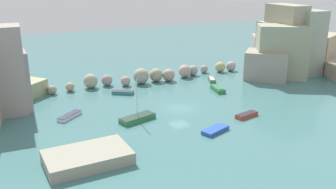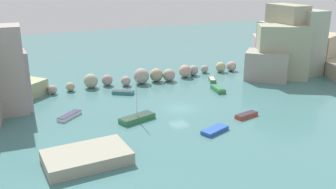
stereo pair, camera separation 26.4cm
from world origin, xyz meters
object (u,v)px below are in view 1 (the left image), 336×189
Objects in this scene: moored_boat_0 at (212,80)px; moored_boat_2 at (137,118)px; moored_boat_1 at (215,130)px; stone_dock at (88,157)px; moored_boat_3 at (218,89)px; moored_boat_5 at (247,115)px; moored_boat_4 at (70,116)px; moored_boat_6 at (123,92)px.

moored_boat_2 is (-19.09, -11.77, 0.08)m from moored_boat_0.
moored_boat_2 reaches higher than moored_boat_1.
moored_boat_3 is at bearing 30.04° from stone_dock.
stone_dock is 2.38× the size of moored_boat_5.
moored_boat_2 is at bearing 43.96° from stone_dock.
moored_boat_4 is at bearing -76.71° from moored_boat_3.
moored_boat_5 is (22.79, 3.29, -0.37)m from stone_dock.
stone_dock is at bearing 163.69° from moored_boat_1.
moored_boat_6 is (-17.03, -0.12, -0.02)m from moored_boat_0.
moored_boat_3 is (9.50, 13.95, 0.11)m from moored_boat_1.
moored_boat_0 is 0.89× the size of moored_boat_3.
moored_boat_5 is at bearing -173.35° from moored_boat_0.
moored_boat_2 reaches higher than stone_dock.
moored_boat_3 is (-2.29, -5.49, 0.07)m from moored_boat_0.
moored_boat_6 is (-11.83, 16.94, -0.01)m from moored_boat_5.
moored_boat_5 is at bearing -3.82° from moored_boat_3.
moored_boat_3 is at bearing -179.06° from moored_boat_0.
moored_boat_3 reaches higher than moored_boat_1.
stone_dock is 12.37m from moored_boat_2.
moored_boat_4 is at bearing 131.86° from moored_boat_2.
moored_boat_3 is (25.70, 14.86, -0.28)m from stone_dock.
moored_boat_1 is at bearing 3.23° from stone_dock.
moored_boat_6 is at bearing 64.09° from moored_boat_2.
moored_boat_2 is at bearing -65.31° from moored_boat_6.
moored_boat_5 reaches higher than moored_boat_6.
stone_dock is 2.36× the size of moored_boat_3.
moored_boat_4 is 1.04× the size of moored_boat_5.
moored_boat_1 is at bearing -62.28° from moored_boat_2.
moored_boat_4 is at bearing 120.69° from moored_boat_1.
moored_boat_4 is 11.98m from moored_boat_6.
moored_boat_3 is (16.80, 6.28, -0.00)m from moored_boat_2.
moored_boat_6 is at bearing 114.02° from moored_boat_0.
moored_boat_1 is at bearing -23.95° from moored_boat_3.
moored_boat_2 is at bearing 114.06° from moored_boat_1.
moored_boat_1 is 10.59m from moored_boat_2.
moored_boat_4 is (-7.90, 4.99, -0.10)m from moored_boat_2.
moored_boat_0 is 0.89× the size of moored_boat_5.
moored_boat_1 is 1.14× the size of moored_boat_6.
stone_dock is at bearing -49.66° from moored_boat_3.
moored_boat_3 is 24.74m from moored_boat_4.
moored_boat_2 is 1.52× the size of moored_boat_4.
moored_boat_3 is at bearing 4.61° from moored_boat_2.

